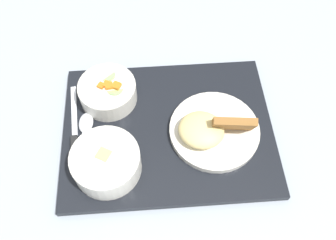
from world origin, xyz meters
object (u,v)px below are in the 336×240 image
Objects in this scene: bowl_salad at (108,91)px; bowl_soup at (106,162)px; spoon at (85,132)px; knife at (75,139)px; plate_main at (212,130)px.

bowl_salad is 0.16m from bowl_soup.
bowl_soup is 0.09m from spoon.
knife is at bearing -124.78° from bowl_salad.
plate_main is at bearing -26.36° from bowl_salad.
bowl_salad is 0.85× the size of spoon.
bowl_salad is at bearing -40.01° from knife.
bowl_soup is 0.67× the size of knife.
spoon is (-0.25, 0.02, -0.01)m from plate_main.
plate_main reaches higher than bowl_soup.
bowl_salad reaches higher than spoon.
knife and spoon have the same top height.
bowl_salad is 0.93× the size of bowl_soup.
plate_main is 1.27× the size of spoon.
plate_main reaches higher than knife.
plate_main is at bearing -96.38° from knife.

